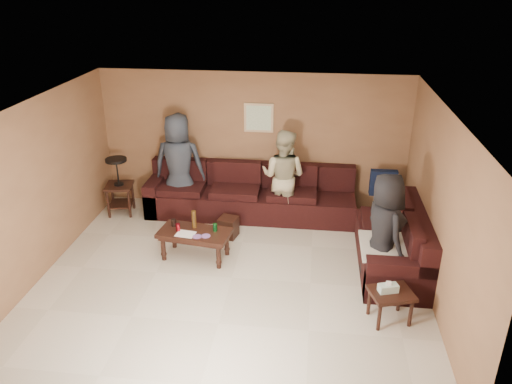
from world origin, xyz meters
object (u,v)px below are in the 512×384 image
Objects in this scene: person_right at (384,231)px; sectional_sofa at (294,214)px; person_middle at (283,176)px; coffee_table at (195,235)px; end_table_left at (119,185)px; person_left at (179,164)px; side_table_right at (390,295)px; waste_bin at (228,227)px.

sectional_sofa is at bearing 21.25° from person_right.
coffee_table is at bearing 66.54° from person_middle.
coffee_table is at bearing -38.32° from end_table_left.
person_right reaches higher than coffee_table.
coffee_table is at bearing 109.38° from person_left.
coffee_table is 3.03m from side_table_right.
person_left reaches higher than person_right.
person_right is at bearing -46.55° from sectional_sofa.
person_middle is at bearing 1.69° from end_table_left.
person_right is at bearing 148.06° from person_middle.
person_left reaches higher than waste_bin.
sectional_sofa is 4.03× the size of coffee_table.
side_table_right is 4.41m from person_left.
side_table_right is (2.78, -1.19, -0.01)m from coffee_table.
sectional_sofa is 2.79× the size of person_middle.
waste_bin is 0.19× the size of person_left.
person_right reaches higher than waste_bin.
waste_bin is 0.21× the size of person_right.
waste_bin is (0.39, 0.71, -0.21)m from coffee_table.
coffee_table is 2.17m from end_table_left.
person_left is (-2.09, 0.54, 0.59)m from sectional_sofa.
sectional_sofa is at bearing 34.79° from coffee_table.
person_left reaches higher than end_table_left.
sectional_sofa is 2.24m from person_left.
end_table_left is 2.96m from person_middle.
end_table_left is at bearing 141.68° from coffee_table.
side_table_right is 0.34× the size of person_left.
person_right is (3.37, -1.89, -0.09)m from person_left.
person_middle is at bearing 48.94° from coffee_table.
coffee_table reaches higher than waste_bin.
sectional_sofa is 1.93m from person_right.
person_right reaches higher than side_table_right.
sectional_sofa is 1.78m from coffee_table.
coffee_table is 0.84m from waste_bin.
coffee_table is 0.69× the size of person_middle.
end_table_left is 3.09× the size of waste_bin.
person_left reaches higher than coffee_table.
person_right is (4.45, -1.68, 0.27)m from end_table_left.
end_table_left is 5.15m from side_table_right.
coffee_table is at bearing 156.80° from side_table_right.
coffee_table is at bearing 60.78° from person_right.
sectional_sofa reaches higher than waste_bin.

